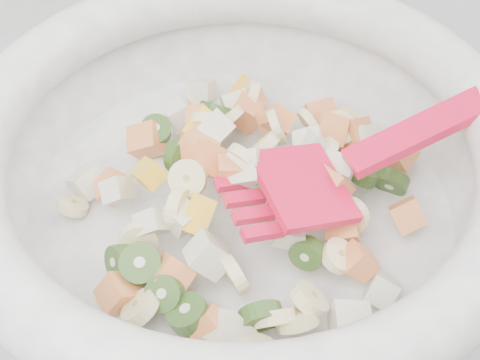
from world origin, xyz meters
name	(u,v)px	position (x,y,z in m)	size (l,w,h in m)	color
mixing_bowl	(241,169)	(0.05, 1.43, 0.96)	(0.46, 0.39, 0.13)	white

